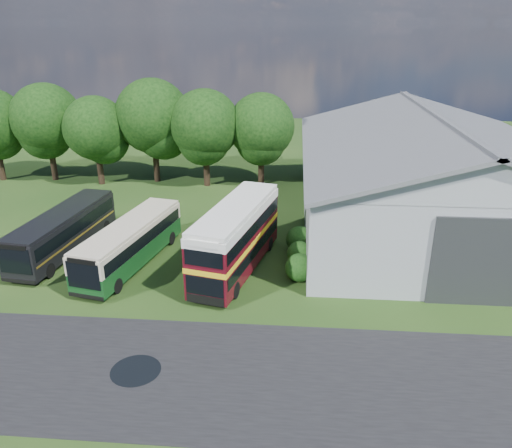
# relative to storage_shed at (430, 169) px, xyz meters

# --- Properties ---
(ground) EXTENTS (120.00, 120.00, 0.00)m
(ground) POSITION_rel_storage_shed_xyz_m (-15.00, -15.98, -4.17)
(ground) COLOR #183410
(ground) RESTS_ON ground
(asphalt_road) EXTENTS (60.00, 8.00, 0.02)m
(asphalt_road) POSITION_rel_storage_shed_xyz_m (-12.00, -18.98, -4.17)
(asphalt_road) COLOR black
(asphalt_road) RESTS_ON ground
(puddle) EXTENTS (2.20, 2.20, 0.01)m
(puddle) POSITION_rel_storage_shed_xyz_m (-16.50, -18.98, -4.17)
(puddle) COLOR black
(puddle) RESTS_ON ground
(storage_shed) EXTENTS (18.80, 24.80, 8.15)m
(storage_shed) POSITION_rel_storage_shed_xyz_m (0.00, 0.00, 0.00)
(storage_shed) COLOR gray
(storage_shed) RESTS_ON ground
(tree_left_a) EXTENTS (6.46, 6.46, 9.12)m
(tree_left_a) POSITION_rel_storage_shed_xyz_m (-33.00, 8.52, 1.71)
(tree_left_a) COLOR black
(tree_left_a) RESTS_ON ground
(tree_left_b) EXTENTS (5.78, 5.78, 8.16)m
(tree_left_b) POSITION_rel_storage_shed_xyz_m (-28.00, 7.52, 1.09)
(tree_left_b) COLOR black
(tree_left_b) RESTS_ON ground
(tree_mid) EXTENTS (6.80, 6.80, 9.60)m
(tree_mid) POSITION_rel_storage_shed_xyz_m (-23.00, 8.82, 2.02)
(tree_mid) COLOR black
(tree_mid) RESTS_ON ground
(tree_right_a) EXTENTS (6.26, 6.26, 8.83)m
(tree_right_a) POSITION_rel_storage_shed_xyz_m (-18.00, 7.82, 1.52)
(tree_right_a) COLOR black
(tree_right_a) RESTS_ON ground
(tree_right_b) EXTENTS (5.98, 5.98, 8.45)m
(tree_right_b) POSITION_rel_storage_shed_xyz_m (-13.00, 8.62, 1.27)
(tree_right_b) COLOR black
(tree_right_b) RESTS_ON ground
(shrub_front) EXTENTS (1.70, 1.70, 1.70)m
(shrub_front) POSITION_rel_storage_shed_xyz_m (-9.40, -9.98, -4.17)
(shrub_front) COLOR #194714
(shrub_front) RESTS_ON ground
(shrub_mid) EXTENTS (1.60, 1.60, 1.60)m
(shrub_mid) POSITION_rel_storage_shed_xyz_m (-9.40, -7.98, -4.17)
(shrub_mid) COLOR #194714
(shrub_mid) RESTS_ON ground
(shrub_back) EXTENTS (1.80, 1.80, 1.80)m
(shrub_back) POSITION_rel_storage_shed_xyz_m (-9.40, -5.98, -4.17)
(shrub_back) COLOR #194714
(shrub_back) RESTS_ON ground
(bus_green_single) EXTENTS (4.25, 10.13, 2.72)m
(bus_green_single) POSITION_rel_storage_shed_xyz_m (-19.86, -8.81, -2.72)
(bus_green_single) COLOR black
(bus_green_single) RESTS_ON ground
(bus_maroon_double) EXTENTS (4.64, 10.00, 4.17)m
(bus_maroon_double) POSITION_rel_storage_shed_xyz_m (-13.23, -9.01, -2.09)
(bus_maroon_double) COLOR black
(bus_maroon_double) RESTS_ON ground
(bus_dark_single) EXTENTS (3.47, 10.19, 2.75)m
(bus_dark_single) POSITION_rel_storage_shed_xyz_m (-24.82, -7.33, -2.70)
(bus_dark_single) COLOR black
(bus_dark_single) RESTS_ON ground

